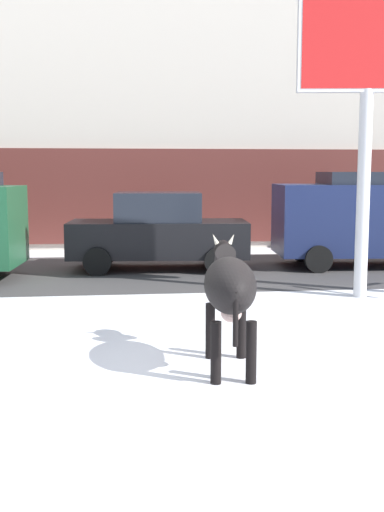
# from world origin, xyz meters

# --- Properties ---
(ground_plane) EXTENTS (120.00, 120.00, 0.00)m
(ground_plane) POSITION_xyz_m (0.00, 0.00, 0.00)
(ground_plane) COLOR white
(road_strip) EXTENTS (60.00, 5.60, 0.01)m
(road_strip) POSITION_xyz_m (0.00, 7.69, 0.00)
(road_strip) COLOR #423F3F
(road_strip) RESTS_ON ground
(building_facade) EXTENTS (44.00, 6.10, 13.00)m
(building_facade) POSITION_xyz_m (0.00, 15.12, 6.48)
(building_facade) COLOR beige
(building_facade) RESTS_ON ground
(cow_black) EXTENTS (0.71, 1.92, 1.54)m
(cow_black) POSITION_xyz_m (0.42, 0.13, 0.99)
(cow_black) COLOR black
(cow_black) RESTS_ON ground
(billboard) EXTENTS (2.52, 0.54, 5.56)m
(billboard) POSITION_xyz_m (3.63, 4.18, 4.31)
(billboard) COLOR silver
(billboard) RESTS_ON ground
(car_black_sedan) EXTENTS (4.33, 2.24, 1.84)m
(car_black_sedan) POSITION_xyz_m (0.10, 8.03, 0.91)
(car_black_sedan) COLOR black
(car_black_sedan) RESTS_ON ground
(car_navy_van) EXTENTS (4.74, 2.40, 2.32)m
(car_navy_van) POSITION_xyz_m (5.34, 7.90, 1.24)
(car_navy_van) COLOR #19234C
(car_navy_van) RESTS_ON ground
(pedestrian_by_cars) EXTENTS (0.36, 0.24, 1.73)m
(pedestrian_by_cars) POSITION_xyz_m (5.72, 11.00, 0.88)
(pedestrian_by_cars) COLOR #282833
(pedestrian_by_cars) RESTS_ON ground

